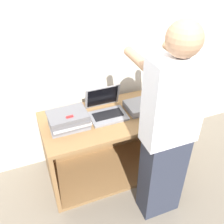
% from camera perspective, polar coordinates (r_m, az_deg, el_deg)
% --- Properties ---
extents(ground_plane, '(12.00, 12.00, 0.00)m').
position_cam_1_polar(ground_plane, '(2.71, 1.78, -17.19)').
color(ground_plane, '#756B5B').
extents(wall_back, '(8.00, 0.05, 2.40)m').
position_cam_1_polar(wall_back, '(2.50, -4.42, 13.22)').
color(wall_back, beige).
rests_on(wall_back, ground_plane).
extents(cart, '(1.22, 0.63, 0.72)m').
position_cam_1_polar(cart, '(2.68, -1.30, -6.37)').
color(cart, olive).
rests_on(cart, ground_plane).
extents(laptop_open, '(0.33, 0.30, 0.25)m').
position_cam_1_polar(laptop_open, '(2.40, -1.25, 0.54)').
color(laptop_open, gray).
rests_on(laptop_open, cart).
extents(laptop_stack_left, '(0.35, 0.25, 0.14)m').
position_cam_1_polar(laptop_stack_left, '(2.28, -9.43, -1.66)').
color(laptop_stack_left, gray).
rests_on(laptop_stack_left, cart).
extents(laptop_stack_right, '(0.34, 0.25, 0.07)m').
position_cam_1_polar(laptop_stack_right, '(2.50, 6.87, 1.41)').
color(laptop_stack_right, gray).
rests_on(laptop_stack_right, cart).
extents(person, '(0.40, 0.53, 1.73)m').
position_cam_1_polar(person, '(2.01, 12.04, -4.86)').
color(person, '#2D3342').
rests_on(person, ground_plane).
extents(inventory_tag, '(0.06, 0.02, 0.01)m').
position_cam_1_polar(inventory_tag, '(2.19, -9.20, -1.01)').
color(inventory_tag, red).
rests_on(inventory_tag, laptop_stack_left).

